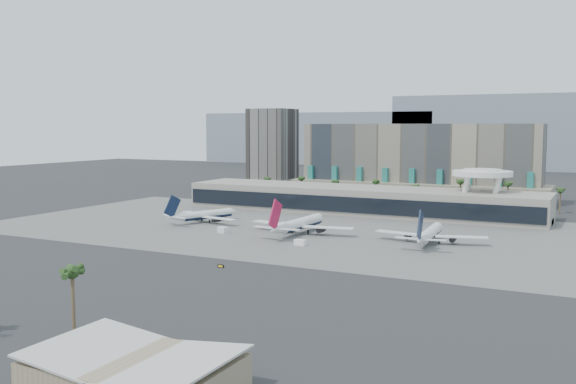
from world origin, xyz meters
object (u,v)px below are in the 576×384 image
at_px(airliner_left, 204,215).
at_px(service_vehicle_b, 300,242).
at_px(airliner_centre, 299,224).
at_px(taxiway_sign, 221,266).
at_px(service_vehicle_a, 223,230).
at_px(airliner_right, 430,234).

height_order(airliner_left, service_vehicle_b, airliner_left).
bearing_deg(service_vehicle_b, airliner_left, 158.72).
distance_m(airliner_left, airliner_centre, 49.46).
height_order(airliner_centre, taxiway_sign, airliner_centre).
xyz_separation_m(airliner_left, service_vehicle_b, (59.47, -29.22, -2.22)).
xyz_separation_m(service_vehicle_a, taxiway_sign, (32.05, -51.35, -0.69)).
xyz_separation_m(airliner_centre, taxiway_sign, (5.23, -62.87, -3.37)).
bearing_deg(airliner_centre, taxiway_sign, -83.70).
bearing_deg(airliner_left, airliner_right, 17.95).
distance_m(service_vehicle_a, taxiway_sign, 60.54).
bearing_deg(service_vehicle_a, service_vehicle_b, 9.28).
xyz_separation_m(airliner_centre, airliner_right, (49.27, 2.34, -0.31)).
xyz_separation_m(service_vehicle_b, taxiway_sign, (-5.43, -41.69, -0.55)).
bearing_deg(service_vehicle_a, airliner_left, 162.07).
bearing_deg(taxiway_sign, airliner_left, 131.71).
relative_size(airliner_left, airliner_right, 0.87).
distance_m(airliner_left, service_vehicle_a, 29.50).
height_order(airliner_left, taxiway_sign, airliner_left).
relative_size(service_vehicle_a, taxiway_sign, 2.25).
bearing_deg(airliner_centre, airliner_right, 4.26).
bearing_deg(airliner_left, service_vehicle_a, -20.40).
relative_size(service_vehicle_a, service_vehicle_b, 1.20).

